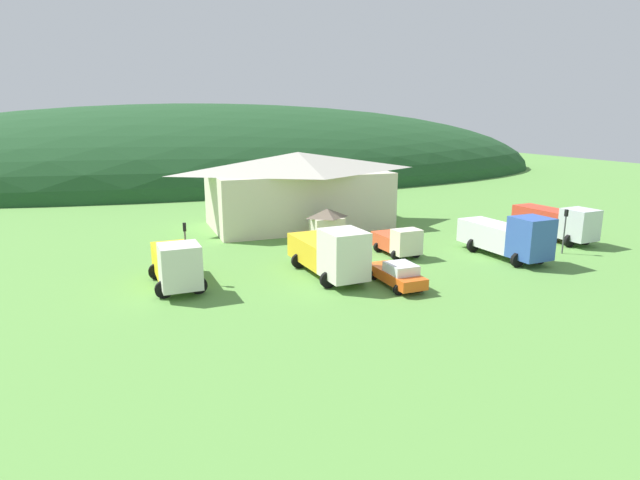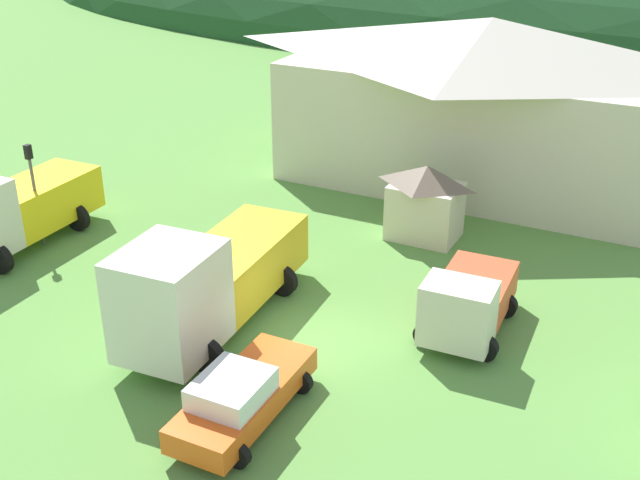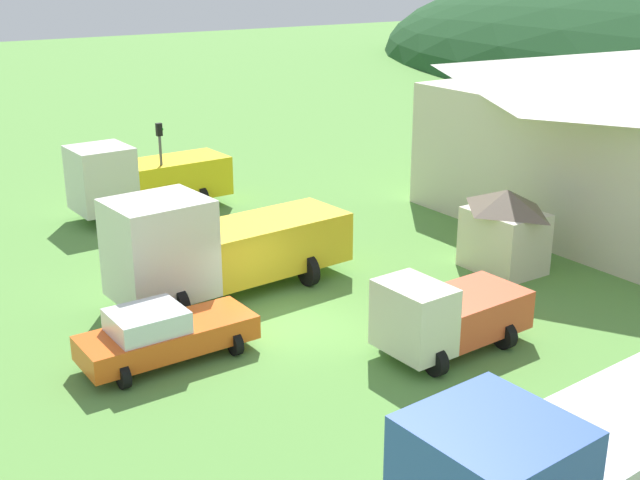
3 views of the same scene
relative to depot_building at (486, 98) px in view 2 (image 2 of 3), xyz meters
The scene contains 10 objects.
ground_plane 17.30m from the depot_building, 91.28° to the right, with size 200.00×200.00×0.00m, color #5B9342.
forested_hill_backdrop 49.69m from the depot_building, 90.44° to the left, with size 139.18×60.00×26.56m, color #1E4723.
depot_building is the anchor object (origin of this frame).
play_shed_cream 8.17m from the depot_building, 89.59° to the right, with size 2.90×2.24×3.03m.
flatbed_truck_yellow 21.27m from the depot_building, 130.57° to the right, with size 3.37×7.02×3.29m.
heavy_rig_striped 18.13m from the depot_building, 101.47° to the right, with size 3.68×8.55×3.73m.
light_truck_cream 14.81m from the depot_building, 75.07° to the right, with size 2.75×4.70×2.36m.
service_pickup_orange 21.22m from the depot_building, 90.52° to the right, with size 2.33×4.99×1.66m.
traffic_light_west 20.21m from the depot_building, 130.26° to the right, with size 0.20×0.32×4.13m.
traffic_cone_near_pickup 19.29m from the depot_building, 90.67° to the right, with size 0.36×0.36×0.63m, color orange.
Camera 2 is at (9.59, -17.96, 13.27)m, focal length 43.35 mm.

